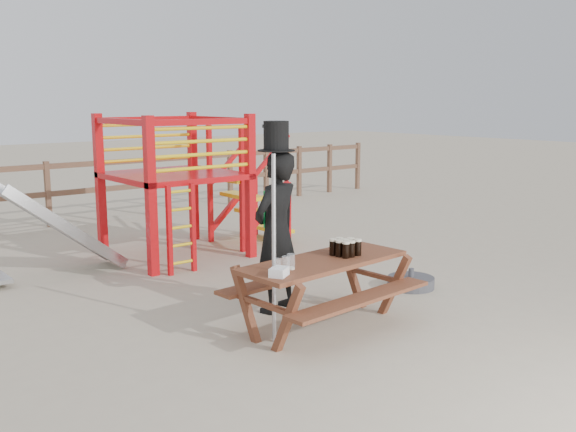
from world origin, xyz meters
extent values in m
plane|color=tan|center=(0.00, 0.00, 0.00)|extent=(60.00, 60.00, 0.00)
cube|color=brown|center=(0.00, 7.00, 1.10)|extent=(15.00, 0.06, 0.10)
cube|color=brown|center=(0.00, 7.00, 0.60)|extent=(15.00, 0.06, 0.10)
cube|color=brown|center=(-0.50, 7.00, 0.60)|extent=(0.09, 0.09, 1.20)
cube|color=brown|center=(0.50, 7.00, 0.60)|extent=(0.09, 0.09, 1.20)
cube|color=brown|center=(1.50, 7.00, 0.60)|extent=(0.09, 0.09, 1.20)
cube|color=brown|center=(2.50, 7.00, 0.60)|extent=(0.09, 0.09, 1.20)
cube|color=brown|center=(3.50, 7.00, 0.60)|extent=(0.09, 0.09, 1.20)
cube|color=brown|center=(4.50, 7.00, 0.60)|extent=(0.09, 0.09, 1.20)
cube|color=brown|center=(5.50, 7.00, 0.60)|extent=(0.09, 0.09, 1.20)
cube|color=brown|center=(6.50, 7.00, 0.60)|extent=(0.09, 0.09, 1.20)
cube|color=brown|center=(7.50, 7.00, 0.60)|extent=(0.09, 0.09, 1.20)
cube|color=red|center=(-0.60, 2.80, 1.05)|extent=(0.12, 0.12, 2.10)
cube|color=red|center=(1.00, 2.80, 1.05)|extent=(0.12, 0.12, 2.10)
cube|color=red|center=(-0.60, 4.40, 1.05)|extent=(0.12, 0.12, 2.10)
cube|color=red|center=(1.00, 4.40, 1.05)|extent=(0.12, 0.12, 2.10)
cube|color=red|center=(0.20, 3.60, 1.20)|extent=(1.72, 1.72, 0.08)
cube|color=red|center=(0.20, 2.80, 2.00)|extent=(1.60, 0.08, 0.08)
cube|color=red|center=(0.20, 4.40, 2.00)|extent=(1.60, 0.08, 0.08)
cube|color=red|center=(-0.60, 3.60, 2.00)|extent=(0.08, 1.60, 0.08)
cube|color=red|center=(1.00, 3.60, 2.00)|extent=(0.08, 1.60, 0.08)
cylinder|color=yellow|center=(0.20, 2.80, 1.38)|extent=(1.50, 0.05, 0.05)
cylinder|color=yellow|center=(0.20, 4.40, 1.38)|extent=(1.50, 0.05, 0.05)
cylinder|color=yellow|center=(0.20, 2.80, 1.56)|extent=(1.50, 0.05, 0.05)
cylinder|color=yellow|center=(0.20, 4.40, 1.56)|extent=(1.50, 0.05, 0.05)
cylinder|color=yellow|center=(0.20, 2.80, 1.74)|extent=(1.50, 0.05, 0.05)
cylinder|color=yellow|center=(0.20, 4.40, 1.74)|extent=(1.50, 0.05, 0.05)
cylinder|color=yellow|center=(0.20, 2.80, 1.92)|extent=(1.50, 0.05, 0.05)
cylinder|color=yellow|center=(0.20, 4.40, 1.92)|extent=(1.50, 0.05, 0.05)
cube|color=red|center=(-0.43, 2.65, 0.60)|extent=(0.06, 0.06, 1.20)
cube|color=red|center=(-0.07, 2.65, 0.60)|extent=(0.06, 0.06, 1.20)
cylinder|color=yellow|center=(-0.25, 2.65, 0.15)|extent=(0.36, 0.04, 0.04)
cylinder|color=yellow|center=(-0.25, 2.65, 0.39)|extent=(0.36, 0.04, 0.04)
cylinder|color=yellow|center=(-0.25, 2.65, 0.63)|extent=(0.36, 0.04, 0.04)
cylinder|color=yellow|center=(-0.25, 2.65, 0.87)|extent=(0.36, 0.04, 0.04)
cylinder|color=yellow|center=(-0.25, 2.65, 1.11)|extent=(0.36, 0.04, 0.04)
cube|color=yellow|center=(1.15, 3.60, 1.08)|extent=(0.30, 0.90, 0.06)
cube|color=yellow|center=(1.43, 3.60, 0.78)|extent=(0.30, 0.90, 0.06)
cube|color=yellow|center=(1.71, 3.60, 0.48)|extent=(0.30, 0.90, 0.06)
cube|color=yellow|center=(1.99, 3.60, 0.18)|extent=(0.30, 0.90, 0.06)
cube|color=red|center=(1.55, 3.15, 0.60)|extent=(0.95, 0.08, 0.86)
cube|color=red|center=(1.55, 4.05, 0.60)|extent=(0.95, 0.08, 0.86)
cube|color=#B8BBC0|center=(-1.50, 3.60, 0.62)|extent=(1.53, 0.55, 1.21)
cube|color=#B8BBC0|center=(-1.50, 3.33, 0.66)|extent=(1.58, 0.04, 1.28)
cube|color=#B8BBC0|center=(-1.50, 3.87, 0.66)|extent=(1.58, 0.04, 1.28)
cube|color=brown|center=(-0.18, -0.07, 0.69)|extent=(1.87, 0.80, 0.05)
cube|color=brown|center=(-0.15, -0.57, 0.41)|extent=(1.84, 0.37, 0.04)
cube|color=brown|center=(-0.21, 0.43, 0.41)|extent=(1.84, 0.37, 0.04)
cube|color=brown|center=(-0.96, -0.12, 0.33)|extent=(0.14, 1.10, 0.66)
cube|color=brown|center=(0.60, -0.02, 0.33)|extent=(0.14, 1.10, 0.66)
imported|color=black|center=(-0.23, 0.64, 0.88)|extent=(0.73, 0.57, 1.76)
cube|color=#0D9337|center=(-0.26, 0.78, 1.09)|extent=(0.07, 0.04, 0.41)
cylinder|color=black|center=(-0.23, 0.64, 1.77)|extent=(0.40, 0.40, 0.01)
cylinder|color=black|center=(-0.23, 0.64, 1.93)|extent=(0.27, 0.27, 0.31)
cube|color=white|center=(-0.26, 0.77, 2.03)|extent=(0.14, 0.04, 0.04)
cylinder|color=#B2B2B7|center=(-0.83, -0.08, 0.91)|extent=(0.04, 0.04, 1.81)
cylinder|color=#3D3E43|center=(1.60, 0.26, 0.07)|extent=(0.58, 0.58, 0.13)
cylinder|color=#3D3E43|center=(1.60, 0.26, 0.19)|extent=(0.07, 0.07, 0.11)
cube|color=white|center=(-0.92, -0.27, 0.75)|extent=(0.23, 0.21, 0.08)
cylinder|color=black|center=(0.03, -0.17, 0.78)|extent=(0.08, 0.08, 0.15)
cylinder|color=beige|center=(0.03, -0.17, 0.87)|extent=(0.08, 0.08, 0.02)
cylinder|color=black|center=(0.11, -0.17, 0.78)|extent=(0.08, 0.08, 0.15)
cylinder|color=beige|center=(0.11, -0.17, 0.87)|extent=(0.08, 0.08, 0.02)
cylinder|color=black|center=(0.21, -0.16, 0.78)|extent=(0.08, 0.08, 0.15)
cylinder|color=beige|center=(0.21, -0.16, 0.87)|extent=(0.08, 0.08, 0.02)
cylinder|color=black|center=(0.02, -0.08, 0.78)|extent=(0.08, 0.08, 0.15)
cylinder|color=beige|center=(0.02, -0.08, 0.87)|extent=(0.08, 0.08, 0.02)
cylinder|color=black|center=(0.11, -0.07, 0.78)|extent=(0.08, 0.08, 0.15)
cylinder|color=beige|center=(0.11, -0.07, 0.87)|extent=(0.08, 0.08, 0.02)
cylinder|color=black|center=(0.20, -0.07, 0.78)|extent=(0.08, 0.08, 0.15)
cylinder|color=beige|center=(0.20, -0.07, 0.87)|extent=(0.08, 0.08, 0.02)
cylinder|color=black|center=(0.02, 0.01, 0.78)|extent=(0.08, 0.08, 0.15)
cylinder|color=beige|center=(0.02, 0.01, 0.87)|extent=(0.08, 0.08, 0.02)
cylinder|color=black|center=(0.11, 0.01, 0.78)|extent=(0.08, 0.08, 0.15)
cylinder|color=beige|center=(0.11, 0.01, 0.87)|extent=(0.08, 0.08, 0.02)
cylinder|color=silver|center=(-0.68, -0.15, 0.78)|extent=(0.08, 0.08, 0.15)
cylinder|color=beige|center=(-0.68, -0.15, 0.72)|extent=(0.07, 0.07, 0.02)
cylinder|color=silver|center=(-0.78, -0.20, 0.78)|extent=(0.08, 0.08, 0.15)
cylinder|color=beige|center=(-0.78, -0.20, 0.72)|extent=(0.07, 0.07, 0.02)
cylinder|color=silver|center=(-0.89, -0.21, 0.78)|extent=(0.08, 0.08, 0.15)
cylinder|color=beige|center=(-0.89, -0.21, 0.72)|extent=(0.07, 0.07, 0.02)
camera|label=1|loc=(-4.44, -4.69, 2.30)|focal=40.00mm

